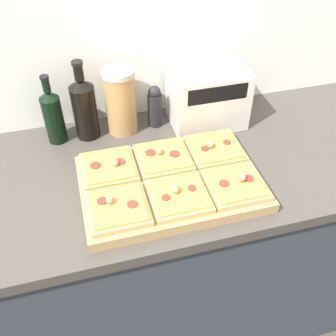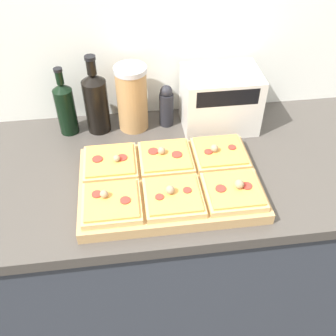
{
  "view_description": "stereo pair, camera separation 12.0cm",
  "coord_description": "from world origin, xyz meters",
  "px_view_note": "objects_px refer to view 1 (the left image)",
  "views": [
    {
      "loc": [
        -0.27,
        -0.62,
        1.8
      ],
      "look_at": [
        -0.03,
        0.24,
        0.99
      ],
      "focal_mm": 42.0,
      "sensor_mm": 36.0,
      "label": 1
    },
    {
      "loc": [
        -0.15,
        -0.64,
        1.8
      ],
      "look_at": [
        -0.03,
        0.24,
        0.99
      ],
      "focal_mm": 42.0,
      "sensor_mm": 36.0,
      "label": 2
    }
  ],
  "objects_px": {
    "cutting_board": "(171,183)",
    "olive_oil_bottle": "(53,115)",
    "toaster_oven": "(207,96)",
    "wine_bottle": "(84,107)",
    "pepper_mill": "(154,107)",
    "grain_jar_tall": "(121,101)"
  },
  "relations": [
    {
      "from": "grain_jar_tall",
      "to": "cutting_board",
      "type": "bearing_deg",
      "value": -75.59
    },
    {
      "from": "cutting_board",
      "to": "wine_bottle",
      "type": "distance_m",
      "value": 0.41
    },
    {
      "from": "cutting_board",
      "to": "pepper_mill",
      "type": "bearing_deg",
      "value": 84.82
    },
    {
      "from": "cutting_board",
      "to": "olive_oil_bottle",
      "type": "relative_size",
      "value": 2.17
    },
    {
      "from": "cutting_board",
      "to": "toaster_oven",
      "type": "bearing_deg",
      "value": 54.24
    },
    {
      "from": "toaster_oven",
      "to": "cutting_board",
      "type": "bearing_deg",
      "value": -125.76
    },
    {
      "from": "wine_bottle",
      "to": "toaster_oven",
      "type": "distance_m",
      "value": 0.44
    },
    {
      "from": "cutting_board",
      "to": "olive_oil_bottle",
      "type": "xyz_separation_m",
      "value": [
        -0.32,
        0.34,
        0.09
      ]
    },
    {
      "from": "grain_jar_tall",
      "to": "toaster_oven",
      "type": "height_order",
      "value": "grain_jar_tall"
    },
    {
      "from": "olive_oil_bottle",
      "to": "grain_jar_tall",
      "type": "bearing_deg",
      "value": 0.0
    },
    {
      "from": "cutting_board",
      "to": "grain_jar_tall",
      "type": "xyz_separation_m",
      "value": [
        -0.09,
        0.34,
        0.1
      ]
    },
    {
      "from": "grain_jar_tall",
      "to": "wine_bottle",
      "type": "bearing_deg",
      "value": 180.0
    },
    {
      "from": "olive_oil_bottle",
      "to": "grain_jar_tall",
      "type": "height_order",
      "value": "olive_oil_bottle"
    },
    {
      "from": "cutting_board",
      "to": "grain_jar_tall",
      "type": "distance_m",
      "value": 0.36
    },
    {
      "from": "olive_oil_bottle",
      "to": "pepper_mill",
      "type": "bearing_deg",
      "value": 0.0
    },
    {
      "from": "cutting_board",
      "to": "wine_bottle",
      "type": "xyz_separation_m",
      "value": [
        -0.21,
        0.34,
        0.1
      ]
    },
    {
      "from": "pepper_mill",
      "to": "cutting_board",
      "type": "bearing_deg",
      "value": -95.18
    },
    {
      "from": "cutting_board",
      "to": "pepper_mill",
      "type": "height_order",
      "value": "pepper_mill"
    },
    {
      "from": "toaster_oven",
      "to": "olive_oil_bottle",
      "type": "bearing_deg",
      "value": 176.98
    },
    {
      "from": "olive_oil_bottle",
      "to": "cutting_board",
      "type": "bearing_deg",
      "value": -46.58
    },
    {
      "from": "wine_bottle",
      "to": "pepper_mill",
      "type": "bearing_deg",
      "value": 0.0
    },
    {
      "from": "wine_bottle",
      "to": "grain_jar_tall",
      "type": "distance_m",
      "value": 0.13
    }
  ]
}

